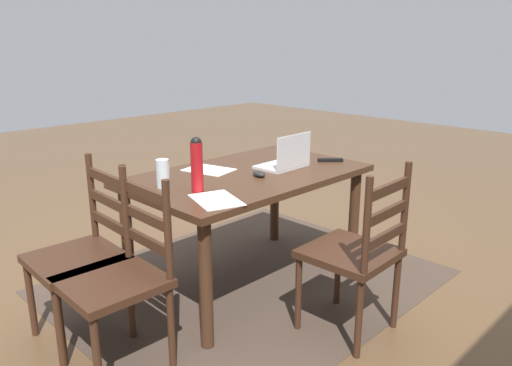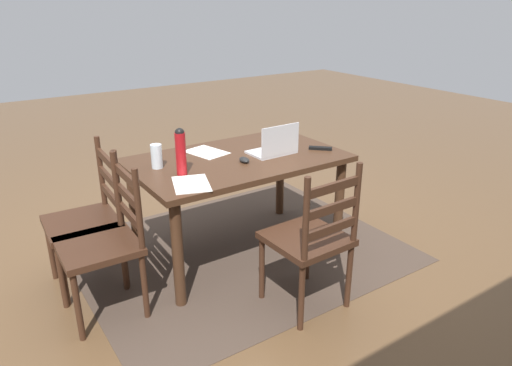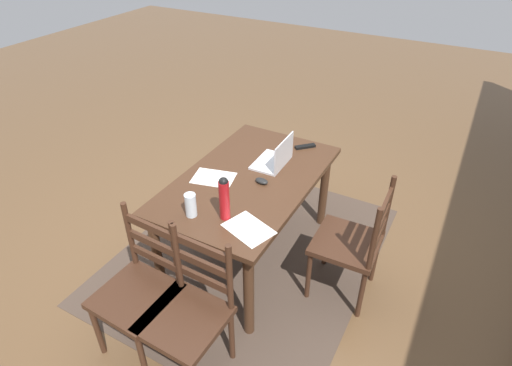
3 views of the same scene
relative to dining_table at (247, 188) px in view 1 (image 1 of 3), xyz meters
name	(u,v)px [view 1 (image 1 of 3)]	position (x,y,z in m)	size (l,w,h in m)	color
ground_plane	(248,281)	(0.00, 0.00, -0.65)	(14.00, 14.00, 0.00)	brown
area_rug	(248,281)	(0.00, 0.00, -0.65)	(2.29, 1.89, 0.01)	#47382D
dining_table	(247,188)	(0.00, 0.00, 0.00)	(1.47, 0.90, 0.75)	#422819
chair_right_near	(84,255)	(1.02, -0.18, -0.19)	(0.46, 0.46, 0.95)	#3D2316
chair_far_head	(356,253)	(0.00, 0.82, -0.19)	(0.45, 0.45, 0.95)	#3D2316
chair_right_far	(119,277)	(1.02, 0.18, -0.19)	(0.45, 0.45, 0.95)	#3D2316
laptop	(287,159)	(-0.26, 0.10, 0.16)	(0.33, 0.23, 0.23)	silver
water_bottle	(197,164)	(0.47, 0.10, 0.25)	(0.07, 0.07, 0.30)	#A81419
drinking_glass	(163,173)	(0.56, -0.10, 0.18)	(0.07, 0.07, 0.16)	silver
computer_mouse	(259,174)	(0.02, 0.12, 0.11)	(0.06, 0.10, 0.03)	black
tv_remote	(330,160)	(-0.60, 0.19, 0.11)	(0.04, 0.17, 0.02)	black
paper_stack_left	(209,170)	(0.13, -0.22, 0.10)	(0.21, 0.30, 0.00)	white
paper_stack_right	(216,200)	(0.50, 0.29, 0.10)	(0.21, 0.30, 0.00)	white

